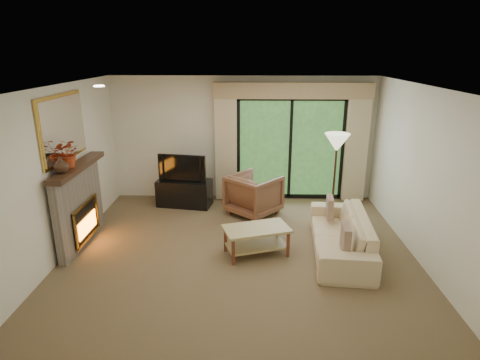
{
  "coord_description": "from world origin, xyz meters",
  "views": [
    {
      "loc": [
        0.17,
        -5.82,
        3.09
      ],
      "look_at": [
        0.0,
        0.3,
        1.1
      ],
      "focal_mm": 30.0,
      "sensor_mm": 36.0,
      "label": 1
    }
  ],
  "objects_px": {
    "armchair": "(254,194)",
    "coffee_table": "(256,241)",
    "media_console": "(185,193)",
    "sofa": "(340,234)"
  },
  "relations": [
    {
      "from": "armchair",
      "to": "coffee_table",
      "type": "height_order",
      "value": "armchair"
    },
    {
      "from": "media_console",
      "to": "armchair",
      "type": "bearing_deg",
      "value": -6.93
    },
    {
      "from": "sofa",
      "to": "coffee_table",
      "type": "distance_m",
      "value": 1.35
    },
    {
      "from": "sofa",
      "to": "armchair",
      "type": "bearing_deg",
      "value": -132.87
    },
    {
      "from": "media_console",
      "to": "sofa",
      "type": "bearing_deg",
      "value": -25.36
    },
    {
      "from": "armchair",
      "to": "coffee_table",
      "type": "bearing_deg",
      "value": 132.07
    },
    {
      "from": "armchair",
      "to": "coffee_table",
      "type": "xyz_separation_m",
      "value": [
        0.03,
        -1.64,
        -0.18
      ]
    },
    {
      "from": "media_console",
      "to": "coffee_table",
      "type": "bearing_deg",
      "value": -45.28
    },
    {
      "from": "media_console",
      "to": "sofa",
      "type": "relative_size",
      "value": 0.51
    },
    {
      "from": "armchair",
      "to": "sofa",
      "type": "xyz_separation_m",
      "value": [
        1.37,
        -1.52,
        -0.09
      ]
    }
  ]
}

